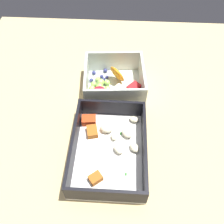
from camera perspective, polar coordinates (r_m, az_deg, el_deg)
table_surface at (r=60.22cm, az=-0.87°, el=-0.39°), size 80.00×80.00×2.00cm
pasta_container at (r=51.99cm, az=-0.77°, el=-8.24°), size 21.02×15.27×5.17cm
fruit_bowl at (r=62.75cm, az=0.35°, el=6.80°), size 14.98×15.76×6.49cm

